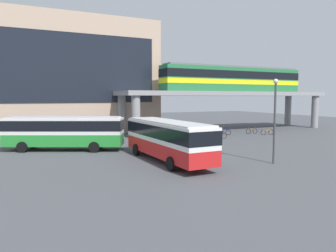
# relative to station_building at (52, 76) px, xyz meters

# --- Properties ---
(ground_plane) EXTENTS (120.00, 120.00, 0.00)m
(ground_plane) POSITION_rel_station_building_xyz_m (7.80, -14.30, -8.06)
(ground_plane) COLOR #47494F
(station_building) EXTENTS (29.19, 10.66, 16.11)m
(station_building) POSITION_rel_station_building_xyz_m (0.00, 0.00, 0.00)
(station_building) COLOR tan
(station_building) RESTS_ON ground_plane
(elevated_platform) EXTENTS (33.68, 7.38, 5.88)m
(elevated_platform) POSITION_rel_station_building_xyz_m (24.13, -8.42, -2.91)
(elevated_platform) COLOR gray
(elevated_platform) RESTS_ON ground_plane
(train) EXTENTS (23.83, 2.96, 3.84)m
(train) POSITION_rel_station_building_xyz_m (25.37, -8.42, -0.21)
(train) COLOR #26723F
(train) RESTS_ON elevated_platform
(bus_main) EXTENTS (2.98, 11.10, 3.22)m
(bus_main) POSITION_rel_station_building_xyz_m (5.91, -25.74, -6.07)
(bus_main) COLOR red
(bus_main) RESTS_ON ground_plane
(bus_secondary) EXTENTS (11.06, 7.03, 3.22)m
(bus_secondary) POSITION_rel_station_building_xyz_m (-0.70, -16.83, -6.07)
(bus_secondary) COLOR #268C33
(bus_secondary) RESTS_ON ground_plane
(bicycle_silver) EXTENTS (1.78, 0.29, 1.04)m
(bicycle_silver) POSITION_rel_station_building_xyz_m (15.86, -12.73, -7.70)
(bicycle_silver) COLOR black
(bicycle_silver) RESTS_ON ground_plane
(bicycle_blue) EXTENTS (1.68, 0.73, 1.04)m
(bicycle_blue) POSITION_rel_station_building_xyz_m (20.40, -13.15, -7.70)
(bicycle_blue) COLOR black
(bicycle_blue) RESTS_ON ground_plane
(bicycle_orange) EXTENTS (1.70, 0.66, 1.04)m
(bicycle_orange) POSITION_rel_station_building_xyz_m (25.69, -15.54, -7.70)
(bicycle_orange) COLOR black
(bicycle_orange) RESTS_ON ground_plane
(bicycle_brown) EXTENTS (1.78, 0.31, 1.04)m
(bicycle_brown) POSITION_rel_station_building_xyz_m (24.67, -13.60, -7.70)
(bicycle_brown) COLOR black
(bicycle_brown) RESTS_ON ground_plane
(bicycle_black) EXTENTS (1.74, 0.55, 1.04)m
(bicycle_black) POSITION_rel_station_building_xyz_m (13.69, -15.70, -7.70)
(bicycle_black) COLOR black
(bicycle_black) RESTS_ON ground_plane
(bicycle_red) EXTENTS (1.69, 0.70, 1.04)m
(bicycle_red) POSITION_rel_station_building_xyz_m (17.74, -15.92, -7.70)
(bicycle_red) COLOR black
(bicycle_red) RESTS_ON ground_plane
(lamp_post) EXTENTS (0.36, 0.36, 6.45)m
(lamp_post) POSITION_rel_station_building_xyz_m (12.92, -30.04, -4.26)
(lamp_post) COLOR #3F3F44
(lamp_post) RESTS_ON ground_plane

